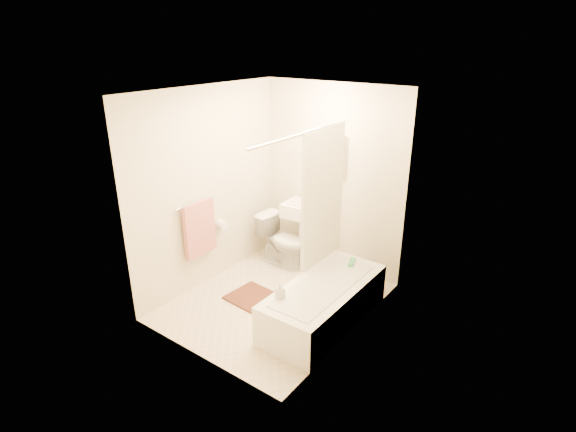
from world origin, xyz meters
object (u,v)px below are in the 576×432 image
Objects in this scene: bath_mat at (256,299)px; soap_bottle at (280,291)px; bathtub at (324,303)px; sink at (304,232)px; toilet at (283,241)px.

soap_bottle reaches higher than bath_mat.
bathtub is 2.37× the size of bath_mat.
soap_bottle is (0.68, -1.42, 0.04)m from sink.
soap_bottle is at bearing -68.58° from sink.
sink is 1.57m from soap_bottle.
bathtub is at bearing -121.74° from toilet.
toilet is at bearing 145.58° from bathtub.
bathtub is 0.89m from bath_mat.
toilet is at bearing 107.56° from bath_mat.
sink is 0.62× the size of bathtub.
toilet is at bearing -151.60° from sink.
sink reaches higher than toilet.
sink is 5.76× the size of soap_bottle.
soap_bottle is at bearing -141.42° from toilet.
bath_mat is at bearing -159.75° from toilet.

